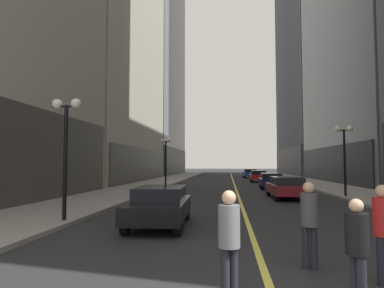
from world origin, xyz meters
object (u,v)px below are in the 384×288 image
Objects in this scene: street_lamp_left_near at (66,131)px; street_lamp_right_mid at (344,145)px; pedestrian_in_grey_suit at (229,236)px; pedestrian_in_red_jacket at (383,226)px; car_navy at (271,180)px; pedestrian_in_black_coat at (357,244)px; pedestrian_with_orange_bag at (309,218)px; car_maroon at (286,187)px; car_red at (258,176)px; street_lamp_left_far at (166,151)px; car_black at (160,205)px; car_blue at (250,173)px.

street_lamp_left_near is 16.17m from street_lamp_right_mid.
pedestrian_in_grey_suit is 0.98× the size of pedestrian_in_red_jacket.
car_navy is 23.16m from pedestrian_in_black_coat.
pedestrian_with_orange_bag is at bearing -111.27° from street_lamp_right_mid.
car_red is at bearing 89.92° from car_maroon.
pedestrian_in_red_jacket is 1.09× the size of pedestrian_in_black_coat.
street_lamp_left_far is at bearing 107.40° from pedestrian_with_orange_bag.
car_navy is 2.46× the size of pedestrian_in_grey_suit.
car_navy is at bearing 70.99° from car_black.
pedestrian_in_grey_suit is at bearing -68.78° from car_black.
pedestrian_with_orange_bag reaches higher than pedestrian_in_red_jacket.
street_lamp_left_far reaches higher than car_red.
street_lamp_left_near is (-9.20, -9.33, 2.54)m from car_maroon.
street_lamp_left_near is at bearing 149.58° from pedestrian_in_red_jacket.
pedestrian_in_black_coat reaches higher than car_blue.
pedestrian_with_orange_bag reaches higher than car_black.
street_lamp_left_near is at bearing -134.60° from car_maroon.
pedestrian_with_orange_bag is 1.10× the size of pedestrian_in_black_coat.
street_lamp_left_near is at bearing 133.89° from pedestrian_in_grey_suit.
car_maroon is 13.35m from street_lamp_left_near.
street_lamp_right_mid is at bearing -82.49° from car_blue.
car_red is (5.83, 27.77, 0.00)m from car_black.
car_blue is 2.45× the size of pedestrian_in_red_jacket.
car_black is 28.38m from car_red.
pedestrian_in_black_coat is at bearing 0.05° from pedestrian_in_grey_suit.
car_maroon and car_blue have the same top height.
car_maroon is 7.83m from car_navy.
pedestrian_with_orange_bag is 0.39× the size of street_lamp_left_near.
street_lamp_left_near reaches higher than car_navy.
car_navy is at bearing 115.57° from street_lamp_right_mid.
pedestrian_with_orange_bag is at bearing -92.22° from car_blue.
pedestrian_in_black_coat reaches higher than car_red.
car_red is (-0.08, 10.62, 0.00)m from car_navy.
pedestrian_in_grey_suit is 0.38× the size of street_lamp_left_near.
pedestrian_in_red_jacket is at bearing -93.16° from car_maroon.
pedestrian_with_orange_bag is 1.00× the size of pedestrian_in_red_jacket.
car_black is 39.10m from car_blue.
street_lamp_right_mid reaches higher than pedestrian_in_black_coat.
street_lamp_left_near and street_lamp_left_far have the same top height.
car_maroon is at bearing 82.13° from pedestrian_with_orange_bag.
car_black is 2.35× the size of pedestrian_in_red_jacket.
pedestrian_in_grey_suit is 1.90m from pedestrian_in_black_coat.
street_lamp_right_mid reaches higher than pedestrian_in_red_jacket.
street_lamp_left_far is at bearing 90.00° from street_lamp_left_near.
car_red is 2.53× the size of pedestrian_in_grey_suit.
pedestrian_in_black_coat is (-1.39, -44.64, 0.20)m from car_blue.
street_lamp_left_far is at bearing 143.72° from street_lamp_right_mid.
car_black is 0.92× the size of street_lamp_right_mid.
car_blue is 21.56m from street_lamp_left_far.
car_blue is 0.96× the size of street_lamp_left_far.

